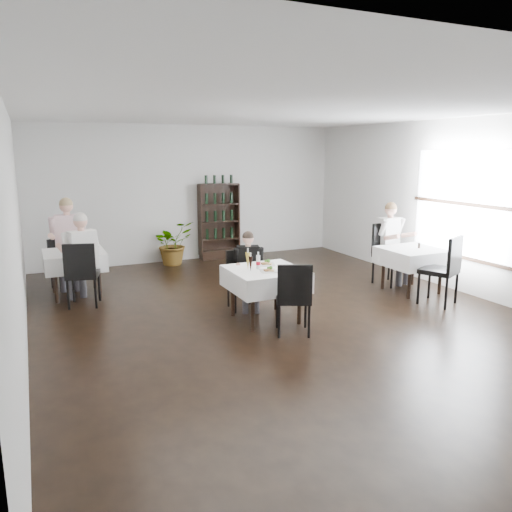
{
  "coord_description": "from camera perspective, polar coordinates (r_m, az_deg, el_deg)",
  "views": [
    {
      "loc": [
        -3.34,
        -6.31,
        2.44
      ],
      "look_at": [
        -0.36,
        0.2,
        0.93
      ],
      "focal_mm": 35.0,
      "sensor_mm": 36.0,
      "label": 1
    }
  ],
  "objects": [
    {
      "name": "main_table",
      "position": [
        7.24,
        1.07,
        -2.63
      ],
      "size": [
        1.03,
        1.03,
        0.77
      ],
      "color": "black",
      "rests_on": "ground"
    },
    {
      "name": "main_chair_near",
      "position": [
        6.67,
        4.33,
        -4.37
      ],
      "size": [
        0.6,
        0.6,
        1.0
      ],
      "color": "black",
      "rests_on": "ground"
    },
    {
      "name": "diner_main",
      "position": [
        7.73,
        -0.84,
        -0.98
      ],
      "size": [
        0.51,
        0.55,
        1.23
      ],
      "color": "#44434C",
      "rests_on": "ground"
    },
    {
      "name": "left_chair_near",
      "position": [
        8.31,
        -19.3,
        -1.55
      ],
      "size": [
        0.59,
        0.59,
        1.05
      ],
      "color": "black",
      "rests_on": "ground"
    },
    {
      "name": "right_chair_near",
      "position": [
        8.49,
        20.79,
        -1.06
      ],
      "size": [
        0.68,
        0.69,
        1.13
      ],
      "color": "black",
      "rests_on": "ground"
    },
    {
      "name": "left_chair_far",
      "position": [
        9.63,
        -21.24,
        -0.44
      ],
      "size": [
        0.53,
        0.53,
        0.9
      ],
      "color": "black",
      "rests_on": "ground"
    },
    {
      "name": "plate_near",
      "position": [
        7.04,
        1.48,
        -1.66
      ],
      "size": [
        0.27,
        0.27,
        0.07
      ],
      "color": "white",
      "rests_on": "main_table"
    },
    {
      "name": "plate_far",
      "position": [
        7.45,
        1.19,
        -0.89
      ],
      "size": [
        0.31,
        0.31,
        0.08
      ],
      "color": "white",
      "rests_on": "main_table"
    },
    {
      "name": "potted_tree",
      "position": [
        10.99,
        -9.48,
        1.46
      ],
      "size": [
        1.05,
        0.98,
        0.95
      ],
      "primitive_type": "imported",
      "rotation": [
        0.0,
        0.0,
        0.34
      ],
      "color": "#27591E",
      "rests_on": "ground"
    },
    {
      "name": "room_shell",
      "position": [
        7.2,
        3.26,
        4.41
      ],
      "size": [
        9.0,
        9.0,
        9.0
      ],
      "color": "black",
      "rests_on": "ground"
    },
    {
      "name": "diner_left_far",
      "position": [
        9.57,
        -20.67,
        2.16
      ],
      "size": [
        0.65,
        0.67,
        1.63
      ],
      "color": "#44434C",
      "rests_on": "ground"
    },
    {
      "name": "napkin_cutlery",
      "position": [
        7.15,
        3.26,
        -1.55
      ],
      "size": [
        0.21,
        0.19,
        0.02
      ],
      "color": "black",
      "rests_on": "main_table"
    },
    {
      "name": "diner_right_far",
      "position": [
        9.65,
        15.32,
        2.19
      ],
      "size": [
        0.61,
        0.64,
        1.51
      ],
      "color": "#44434C",
      "rests_on": "ground"
    },
    {
      "name": "main_chair_far",
      "position": [
        7.84,
        -1.72,
        -2.24
      ],
      "size": [
        0.45,
        0.45,
        0.91
      ],
      "color": "black",
      "rests_on": "ground"
    },
    {
      "name": "wine_shelf",
      "position": [
        11.44,
        -4.24,
        3.91
      ],
      "size": [
        0.9,
        0.28,
        1.75
      ],
      "color": "black",
      "rests_on": "ground"
    },
    {
      "name": "right_table",
      "position": [
        9.14,
        17.43,
        -0.11
      ],
      "size": [
        0.98,
        0.98,
        0.77
      ],
      "color": "black",
      "rests_on": "ground"
    },
    {
      "name": "pilsner_dark",
      "position": [
        7.02,
        -0.62,
        -0.9
      ],
      "size": [
        0.06,
        0.06,
        0.27
      ],
      "color": "black",
      "rests_on": "main_table"
    },
    {
      "name": "diner_left_near",
      "position": [
        8.5,
        -19.4,
        0.57
      ],
      "size": [
        0.62,
        0.66,
        1.49
      ],
      "color": "#44434C",
      "rests_on": "ground"
    },
    {
      "name": "pepper_mill",
      "position": [
        9.18,
        18.14,
        1.17
      ],
      "size": [
        0.04,
        0.04,
        0.1
      ],
      "primitive_type": "cylinder",
      "rotation": [
        0.0,
        0.0,
        -0.02
      ],
      "color": "black",
      "rests_on": "right_table"
    },
    {
      "name": "pilsner_lager",
      "position": [
        7.12,
        -0.93,
        -0.57
      ],
      "size": [
        0.07,
        0.07,
        0.32
      ],
      "color": "gold",
      "rests_on": "main_table"
    },
    {
      "name": "window_right",
      "position": [
        9.34,
        22.58,
        5.24
      ],
      "size": [
        0.06,
        2.3,
        1.85
      ],
      "color": "white",
      "rests_on": "room_shell"
    },
    {
      "name": "left_table",
      "position": [
        9.02,
        -20.02,
        -0.44
      ],
      "size": [
        0.98,
        0.98,
        0.77
      ],
      "color": "black",
      "rests_on": "ground"
    },
    {
      "name": "coke_bottle",
      "position": [
        7.17,
        0.25,
        -0.7
      ],
      "size": [
        0.06,
        0.06,
        0.25
      ],
      "color": "silver",
      "rests_on": "main_table"
    },
    {
      "name": "right_chair_far",
      "position": [
        9.59,
        14.8,
        0.73
      ],
      "size": [
        0.6,
        0.6,
        1.13
      ],
      "color": "black",
      "rests_on": "ground"
    }
  ]
}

